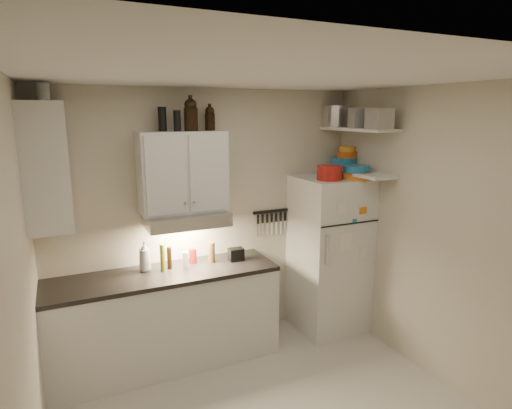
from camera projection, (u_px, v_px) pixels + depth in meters
name	position (u px, v px, depth m)	size (l,w,h in m)	color
ceiling	(280.00, 73.00, 2.75)	(3.20, 3.00, 0.02)	white
back_wall	(209.00, 219.00, 4.36)	(3.20, 0.02, 2.60)	beige
left_wall	(19.00, 309.00, 2.36)	(0.02, 3.00, 2.60)	beige
right_wall	(443.00, 239.00, 3.68)	(0.02, 3.00, 2.60)	beige
base_cabinet	(166.00, 321.00, 4.04)	(2.10, 0.60, 0.88)	silver
countertop	(164.00, 275.00, 3.94)	(2.10, 0.62, 0.04)	black
upper_cabinet	(183.00, 172.00, 3.97)	(0.80, 0.33, 0.75)	silver
side_cabinet	(46.00, 166.00, 3.36)	(0.33, 0.55, 1.00)	silver
range_hood	(186.00, 219.00, 4.01)	(0.76, 0.46, 0.12)	silver
fridge	(329.00, 255.00, 4.66)	(0.70, 0.68, 1.70)	silver
shelf_hi	(358.00, 129.00, 4.34)	(0.30, 0.95, 0.03)	silver
shelf_lo	(356.00, 172.00, 4.43)	(0.30, 0.95, 0.03)	silver
knife_strip	(271.00, 211.00, 4.62)	(0.42, 0.02, 0.03)	black
dutch_oven	(330.00, 173.00, 4.30)	(0.26, 0.26, 0.15)	#9F1712
book_stack	(358.00, 176.00, 4.31)	(0.18, 0.23, 0.08)	orange
spice_jar	(336.00, 173.00, 4.43)	(0.07, 0.07, 0.11)	silver
stock_pot	(336.00, 116.00, 4.63)	(0.31, 0.31, 0.22)	silver
tin_a	(361.00, 118.00, 4.21)	(0.20, 0.18, 0.20)	#AAAAAD
tin_b	(379.00, 119.00, 3.93)	(0.19, 0.19, 0.19)	#AAAAAD
bowl_teal	(343.00, 163.00, 4.67)	(0.28, 0.28, 0.11)	#1B6A99
bowl_orange	(347.00, 154.00, 4.67)	(0.22, 0.22, 0.07)	#BB5311
bowl_yellow	(347.00, 149.00, 4.66)	(0.17, 0.17, 0.06)	orange
plates	(357.00, 169.00, 4.33)	(0.27, 0.27, 0.07)	#1B6A99
growler_a	(191.00, 114.00, 3.86)	(0.13, 0.13, 0.30)	black
growler_b	(210.00, 118.00, 4.02)	(0.10, 0.10, 0.23)	black
thermos_a	(177.00, 121.00, 3.82)	(0.06, 0.06, 0.19)	black
thermos_b	(162.00, 119.00, 3.83)	(0.07, 0.07, 0.22)	black
side_jar	(42.00, 92.00, 3.31)	(0.11, 0.11, 0.14)	silver
soap_bottle	(145.00, 254.00, 3.96)	(0.12, 0.12, 0.32)	silver
pepper_mill	(212.00, 252.00, 4.20)	(0.06, 0.06, 0.20)	brown
oil_bottle	(163.00, 258.00, 3.95)	(0.05, 0.05, 0.26)	olive
vinegar_bottle	(169.00, 258.00, 4.02)	(0.04, 0.04, 0.21)	black
clear_bottle	(186.00, 260.00, 4.04)	(0.05, 0.05, 0.16)	silver
red_jar	(193.00, 256.00, 4.19)	(0.07, 0.07, 0.15)	#9F1712
caddy	(236.00, 254.00, 4.26)	(0.14, 0.10, 0.12)	black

